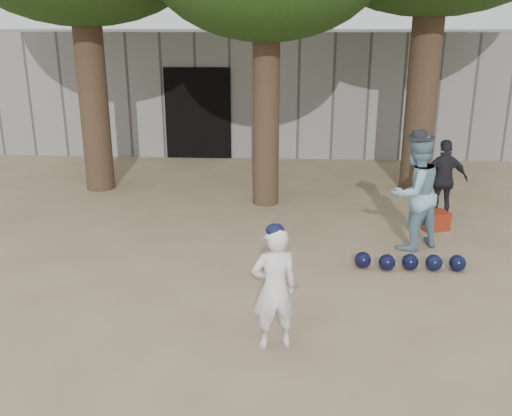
# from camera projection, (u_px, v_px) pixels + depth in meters

# --- Properties ---
(ground) EXTENTS (70.00, 70.00, 0.00)m
(ground) POSITION_uv_depth(u_px,v_px,m) (201.00, 309.00, 6.78)
(ground) COLOR #937C5E
(ground) RESTS_ON ground
(boy_player) EXTENTS (0.55, 0.44, 1.33)m
(boy_player) POSITION_uv_depth(u_px,v_px,m) (274.00, 288.00, 5.82)
(boy_player) COLOR white
(boy_player) RESTS_ON ground
(spectator_blue) EXTENTS (1.05, 0.99, 1.71)m
(spectator_blue) POSITION_uv_depth(u_px,v_px,m) (414.00, 193.00, 8.36)
(spectator_blue) COLOR #7BA7BF
(spectator_blue) RESTS_ON ground
(spectator_dark) EXTENTS (0.84, 0.42, 1.39)m
(spectator_dark) POSITION_uv_depth(u_px,v_px,m) (444.00, 180.00, 9.66)
(spectator_dark) COLOR black
(spectator_dark) RESTS_ON ground
(red_bag) EXTENTS (0.49, 0.43, 0.30)m
(red_bag) POSITION_uv_depth(u_px,v_px,m) (434.00, 220.00, 9.33)
(red_bag) COLOR maroon
(red_bag) RESTS_ON ground
(back_building) EXTENTS (16.00, 5.24, 3.00)m
(back_building) POSITION_uv_depth(u_px,v_px,m) (253.00, 86.00, 16.11)
(back_building) COLOR gray
(back_building) RESTS_ON ground
(helmet_row) EXTENTS (1.51, 0.30, 0.23)m
(helmet_row) POSITION_uv_depth(u_px,v_px,m) (410.00, 262.00, 7.82)
(helmet_row) COLOR black
(helmet_row) RESTS_ON ground
(bat_pile) EXTENTS (0.59, 0.75, 0.06)m
(bat_pile) POSITION_uv_depth(u_px,v_px,m) (271.00, 275.00, 7.62)
(bat_pile) COLOR #ACACB3
(bat_pile) RESTS_ON ground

